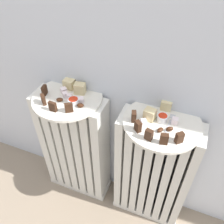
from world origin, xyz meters
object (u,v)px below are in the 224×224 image
object	(u,v)px
radiator_left	(76,148)
plate_left	(67,98)
jam_bowl_right	(162,118)
plate_right	(162,122)
radiator_right	(152,173)
jam_bowl_left	(73,101)
fork	(170,122)

from	to	relation	value
radiator_left	plate_left	distance (m)	0.33
radiator_left	plate_left	world-z (taller)	plate_left
jam_bowl_right	plate_right	bearing A→B (deg)	-51.98
radiator_right	jam_bowl_left	world-z (taller)	jam_bowl_left
plate_left	plate_right	bearing A→B (deg)	0.00
radiator_right	jam_bowl_right	world-z (taller)	jam_bowl_right
radiator_right	radiator_left	bearing A→B (deg)	180.00
radiator_left	fork	distance (m)	0.55
jam_bowl_left	jam_bowl_right	world-z (taller)	jam_bowl_right
radiator_left	fork	bearing A→B (deg)	0.87
fork	jam_bowl_left	bearing A→B (deg)	-174.94
radiator_right	fork	size ratio (longest dim) A/B	6.14
radiator_left	fork	size ratio (longest dim) A/B	6.14
radiator_right	jam_bowl_right	size ratio (longest dim) A/B	16.20
plate_left	radiator_left	bearing A→B (deg)	146.31
plate_left	plate_right	size ratio (longest dim) A/B	1.00
radiator_left	jam_bowl_left	distance (m)	0.36
radiator_right	fork	bearing A→B (deg)	13.64
jam_bowl_left	jam_bowl_right	xyz separation A→B (m)	(0.36, 0.03, 0.00)
jam_bowl_right	radiator_right	bearing A→B (deg)	-51.98
radiator_right	fork	world-z (taller)	fork
radiator_right	jam_bowl_left	bearing A→B (deg)	-175.60
jam_bowl_left	plate_left	bearing A→B (deg)	148.82
plate_right	radiator_right	bearing A→B (deg)	180.00
plate_left	plate_right	world-z (taller)	same
radiator_left	plate_right	size ratio (longest dim) A/B	2.18
plate_left	jam_bowl_right	distance (m)	0.40
plate_left	jam_bowl_left	bearing A→B (deg)	-31.18
fork	plate_right	bearing A→B (deg)	-166.36
jam_bowl_left	plate_right	bearing A→B (deg)	4.40
radiator_left	jam_bowl_right	distance (m)	0.54
plate_left	jam_bowl_left	distance (m)	0.06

